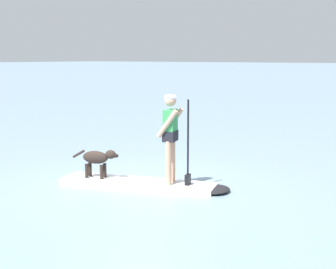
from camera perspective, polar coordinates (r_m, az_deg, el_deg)
The scene contains 4 objects.
ground_plane at distance 10.02m, azimuth -3.44°, elevation -5.79°, with size 400.00×400.00×0.00m, color gray.
paddleboard at distance 9.93m, azimuth -2.22°, elevation -5.62°, with size 3.43×1.78×0.10m.
person_paddler at distance 9.58m, azimuth 0.35°, elevation 0.24°, with size 0.67×0.58×1.72m.
dog at distance 10.24m, azimuth -7.95°, elevation -2.70°, with size 0.98×0.42×0.58m.
Camera 1 is at (6.28, -7.40, 2.52)m, focal length 53.91 mm.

